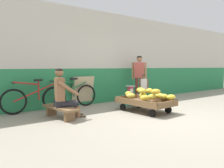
{
  "coord_description": "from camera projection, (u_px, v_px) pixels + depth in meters",
  "views": [
    {
      "loc": [
        -3.95,
        -3.13,
        1.18
      ],
      "look_at": [
        -0.74,
        1.18,
        0.75
      ],
      "focal_mm": 35.13,
      "sensor_mm": 36.0,
      "label": 1
    }
  ],
  "objects": [
    {
      "name": "shopping_bag",
      "position": [
        144.0,
        102.0,
        6.54
      ],
      "size": [
        0.18,
        0.12,
        0.24
      ],
      "primitive_type": "cube",
      "color": "#D13D4C",
      "rests_on": "ground"
    },
    {
      "name": "customer_child",
      "position": [
        144.0,
        86.0,
        6.92
      ],
      "size": [
        0.24,
        0.22,
        0.93
      ],
      "color": "brown",
      "rests_on": "ground"
    },
    {
      "name": "customer_adult",
      "position": [
        139.0,
        73.0,
        7.32
      ],
      "size": [
        0.37,
        0.37,
        1.53
      ],
      "color": "brown",
      "rests_on": "ground"
    },
    {
      "name": "banana_pile",
      "position": [
        148.0,
        94.0,
        5.65
      ],
      "size": [
        0.9,
        1.43,
        0.27
      ],
      "color": "gold",
      "rests_on": "banana_cart"
    },
    {
      "name": "vendor_seated",
      "position": [
        63.0,
        93.0,
        4.99
      ],
      "size": [
        0.72,
        0.57,
        1.14
      ],
      "color": "brown",
      "rests_on": "ground"
    },
    {
      "name": "banana_cart",
      "position": [
        145.0,
        103.0,
        5.7
      ],
      "size": [
        0.93,
        1.49,
        0.36
      ],
      "color": "brown",
      "rests_on": "ground"
    },
    {
      "name": "back_wall",
      "position": [
        99.0,
        58.0,
        7.15
      ],
      "size": [
        16.0,
        0.3,
        2.93
      ],
      "color": "#287F4C",
      "rests_on": "ground"
    },
    {
      "name": "ground_plane",
      "position": [
        169.0,
        119.0,
        4.95
      ],
      "size": [
        80.0,
        80.0,
        0.0
      ],
      "primitive_type": "plane",
      "color": "gray"
    },
    {
      "name": "plastic_crate",
      "position": [
        130.0,
        100.0,
        6.73
      ],
      "size": [
        0.36,
        0.28,
        0.3
      ],
      "color": "#19847F",
      "rests_on": "ground"
    },
    {
      "name": "sign_board",
      "position": [
        83.0,
        91.0,
        6.63
      ],
      "size": [
        0.7,
        0.21,
        0.89
      ],
      "color": "#C6B289",
      "rests_on": "ground"
    },
    {
      "name": "bicycle_far_left",
      "position": [
        71.0,
        96.0,
        6.24
      ],
      "size": [
        1.66,
        0.48,
        0.86
      ],
      "color": "black",
      "rests_on": "ground"
    },
    {
      "name": "bicycle_near_left",
      "position": [
        35.0,
        99.0,
        5.62
      ],
      "size": [
        1.66,
        0.48,
        0.86
      ],
      "color": "black",
      "rests_on": "ground"
    },
    {
      "name": "weighing_scale",
      "position": [
        130.0,
        90.0,
        6.7
      ],
      "size": [
        0.3,
        0.3,
        0.29
      ],
      "color": "#28282D",
      "rests_on": "plastic_crate"
    },
    {
      "name": "low_bench",
      "position": [
        60.0,
        110.0,
        4.98
      ],
      "size": [
        0.45,
        1.13,
        0.27
      ],
      "color": "brown",
      "rests_on": "ground"
    }
  ]
}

